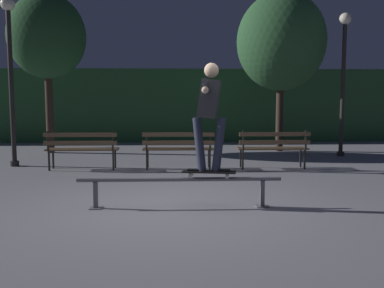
{
  "coord_description": "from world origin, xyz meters",
  "views": [
    {
      "loc": [
        -0.07,
        -6.18,
        1.58
      ],
      "look_at": [
        0.21,
        0.73,
        0.85
      ],
      "focal_mm": 39.97,
      "sensor_mm": 36.0,
      "label": 1
    }
  ],
  "objects_px": {
    "tree_far_left": "(47,37)",
    "lamp_post_left": "(10,60)",
    "grind_rail": "(180,184)",
    "skateboard": "(209,172)",
    "park_bench_leftmost": "(82,146)",
    "tree_far_right": "(281,42)",
    "park_bench_left_center": "(178,146)",
    "park_bench_right_center": "(273,145)",
    "skateboarder": "(209,108)",
    "lamp_post_right": "(344,66)"
  },
  "relations": [
    {
      "from": "tree_far_left",
      "to": "lamp_post_left",
      "type": "relative_size",
      "value": 1.18
    },
    {
      "from": "grind_rail",
      "to": "lamp_post_right",
      "type": "height_order",
      "value": "lamp_post_right"
    },
    {
      "from": "skateboarder",
      "to": "park_bench_right_center",
      "type": "height_order",
      "value": "skateboarder"
    },
    {
      "from": "skateboarder",
      "to": "park_bench_right_center",
      "type": "xyz_separation_m",
      "value": [
        1.74,
        3.41,
        -0.92
      ]
    },
    {
      "from": "tree_far_right",
      "to": "tree_far_left",
      "type": "relative_size",
      "value": 1.03
    },
    {
      "from": "park_bench_right_center",
      "to": "park_bench_leftmost",
      "type": "bearing_deg",
      "value": 180.0
    },
    {
      "from": "skateboard",
      "to": "park_bench_left_center",
      "type": "distance_m",
      "value": 3.43
    },
    {
      "from": "grind_rail",
      "to": "lamp_post_right",
      "type": "xyz_separation_m",
      "value": [
        4.56,
        5.52,
        2.13
      ]
    },
    {
      "from": "park_bench_leftmost",
      "to": "park_bench_right_center",
      "type": "relative_size",
      "value": 1.0
    },
    {
      "from": "park_bench_leftmost",
      "to": "park_bench_left_center",
      "type": "height_order",
      "value": "same"
    },
    {
      "from": "park_bench_leftmost",
      "to": "park_bench_right_center",
      "type": "bearing_deg",
      "value": 0.0
    },
    {
      "from": "park_bench_leftmost",
      "to": "tree_far_right",
      "type": "bearing_deg",
      "value": 32.36
    },
    {
      "from": "skateboarder",
      "to": "lamp_post_left",
      "type": "distance_m",
      "value": 5.99
    },
    {
      "from": "tree_far_left",
      "to": "skateboarder",
      "type": "bearing_deg",
      "value": -57.75
    },
    {
      "from": "grind_rail",
      "to": "park_bench_right_center",
      "type": "relative_size",
      "value": 1.85
    },
    {
      "from": "skateboard",
      "to": "tree_far_left",
      "type": "relative_size",
      "value": 0.17
    },
    {
      "from": "grind_rail",
      "to": "lamp_post_right",
      "type": "relative_size",
      "value": 0.76
    },
    {
      "from": "skateboard",
      "to": "lamp_post_right",
      "type": "height_order",
      "value": "lamp_post_right"
    },
    {
      "from": "park_bench_left_center",
      "to": "grind_rail",
      "type": "bearing_deg",
      "value": -90.25
    },
    {
      "from": "park_bench_leftmost",
      "to": "tree_far_left",
      "type": "height_order",
      "value": "tree_far_left"
    },
    {
      "from": "tree_far_right",
      "to": "lamp_post_right",
      "type": "xyz_separation_m",
      "value": [
        1.44,
        -1.22,
        -0.79
      ]
    },
    {
      "from": "skateboard",
      "to": "lamp_post_left",
      "type": "distance_m",
      "value": 6.21
    },
    {
      "from": "tree_far_left",
      "to": "park_bench_left_center",
      "type": "bearing_deg",
      "value": -40.4
    },
    {
      "from": "park_bench_leftmost",
      "to": "lamp_post_left",
      "type": "xyz_separation_m",
      "value": [
        -1.72,
        0.64,
        1.94
      ]
    },
    {
      "from": "skateboard",
      "to": "tree_far_left",
      "type": "height_order",
      "value": "tree_far_left"
    },
    {
      "from": "park_bench_left_center",
      "to": "lamp_post_left",
      "type": "relative_size",
      "value": 0.41
    },
    {
      "from": "tree_far_left",
      "to": "grind_rail",
      "type": "bearing_deg",
      "value": -60.5
    },
    {
      "from": "park_bench_leftmost",
      "to": "park_bench_left_center",
      "type": "relative_size",
      "value": 1.0
    },
    {
      "from": "grind_rail",
      "to": "lamp_post_left",
      "type": "bearing_deg",
      "value": 133.61
    },
    {
      "from": "grind_rail",
      "to": "park_bench_left_center",
      "type": "bearing_deg",
      "value": 89.75
    },
    {
      "from": "lamp_post_left",
      "to": "park_bench_left_center",
      "type": "bearing_deg",
      "value": -9.4
    },
    {
      "from": "grind_rail",
      "to": "park_bench_leftmost",
      "type": "relative_size",
      "value": 1.85
    },
    {
      "from": "park_bench_left_center",
      "to": "tree_far_right",
      "type": "bearing_deg",
      "value": 47.0
    },
    {
      "from": "grind_rail",
      "to": "skateboard",
      "type": "relative_size",
      "value": 3.7
    },
    {
      "from": "park_bench_left_center",
      "to": "tree_far_left",
      "type": "distance_m",
      "value": 5.68
    },
    {
      "from": "park_bench_leftmost",
      "to": "lamp_post_right",
      "type": "distance_m",
      "value": 7.28
    },
    {
      "from": "tree_far_left",
      "to": "lamp_post_right",
      "type": "distance_m",
      "value": 8.41
    },
    {
      "from": "tree_far_left",
      "to": "skateboard",
      "type": "bearing_deg",
      "value": -57.77
    },
    {
      "from": "skateboard",
      "to": "park_bench_leftmost",
      "type": "relative_size",
      "value": 0.5
    },
    {
      "from": "grind_rail",
      "to": "park_bench_right_center",
      "type": "xyz_separation_m",
      "value": [
        2.17,
        3.41,
        0.19
      ]
    },
    {
      "from": "skateboard",
      "to": "park_bench_right_center",
      "type": "bearing_deg",
      "value": 62.97
    },
    {
      "from": "grind_rail",
      "to": "tree_far_left",
      "type": "bearing_deg",
      "value": 119.5
    },
    {
      "from": "grind_rail",
      "to": "park_bench_right_center",
      "type": "distance_m",
      "value": 4.04
    },
    {
      "from": "lamp_post_right",
      "to": "lamp_post_left",
      "type": "distance_m",
      "value": 8.54
    },
    {
      "from": "park_bench_right_center",
      "to": "tree_far_left",
      "type": "xyz_separation_m",
      "value": [
        -5.9,
        3.19,
        2.82
      ]
    },
    {
      "from": "grind_rail",
      "to": "tree_far_left",
      "type": "relative_size",
      "value": 0.64
    },
    {
      "from": "park_bench_right_center",
      "to": "lamp_post_right",
      "type": "distance_m",
      "value": 3.74
    },
    {
      "from": "park_bench_right_center",
      "to": "lamp_post_left",
      "type": "bearing_deg",
      "value": 173.93
    },
    {
      "from": "tree_far_right",
      "to": "park_bench_leftmost",
      "type": "bearing_deg",
      "value": -147.64
    },
    {
      "from": "park_bench_left_center",
      "to": "skateboard",
      "type": "bearing_deg",
      "value": -83.11
    }
  ]
}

